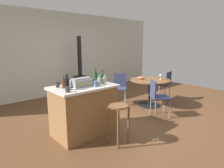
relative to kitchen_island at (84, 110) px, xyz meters
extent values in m
plane|color=brown|center=(1.36, 0.19, -0.47)|extent=(8.80, 8.80, 0.00)
cube|color=beige|center=(1.36, 3.04, 0.88)|extent=(8.00, 0.10, 2.70)
cube|color=olive|center=(0.00, 0.00, -0.02)|extent=(1.11, 0.68, 0.89)
cube|color=beige|center=(0.00, 0.00, 0.44)|extent=(1.17, 0.74, 0.04)
cylinder|color=brown|center=(0.33, -0.60, -0.14)|extent=(0.04, 0.04, 0.66)
cylinder|color=brown|center=(0.09, -0.60, -0.14)|extent=(0.04, 0.04, 0.66)
cylinder|color=brown|center=(0.09, -0.84, -0.14)|extent=(0.04, 0.04, 0.66)
cylinder|color=brown|center=(0.33, -0.84, -0.14)|extent=(0.04, 0.04, 0.66)
cylinder|color=brown|center=(0.21, -0.72, 0.21)|extent=(0.33, 0.33, 0.03)
cylinder|color=black|center=(2.29, 0.21, -0.46)|extent=(0.59, 0.59, 0.02)
cylinder|color=black|center=(2.29, 0.21, -0.12)|extent=(0.07, 0.07, 0.70)
cylinder|color=brown|center=(2.29, 0.21, 0.25)|extent=(1.07, 1.07, 0.03)
cube|color=navy|center=(1.83, -0.45, 0.00)|extent=(0.56, 0.56, 0.03)
cube|color=navy|center=(1.68, -0.34, 0.20)|extent=(0.23, 0.31, 0.40)
cylinder|color=gray|center=(1.79, -0.21, -0.24)|extent=(0.02, 0.02, 0.45)
cylinder|color=gray|center=(1.60, -0.49, -0.24)|extent=(0.02, 0.02, 0.45)
cylinder|color=gray|center=(1.87, -0.68, -0.24)|extent=(0.02, 0.02, 0.45)
cylinder|color=gray|center=(2.07, -0.40, -0.24)|extent=(0.02, 0.02, 0.45)
cube|color=navy|center=(3.09, 0.34, 0.00)|extent=(0.46, 0.46, 0.03)
cube|color=navy|center=(3.12, 0.15, 0.20)|extent=(0.36, 0.08, 0.40)
cylinder|color=gray|center=(2.95, 0.14, -0.24)|extent=(0.02, 0.02, 0.46)
cylinder|color=gray|center=(3.28, 0.20, -0.24)|extent=(0.02, 0.02, 0.46)
cylinder|color=gray|center=(3.23, 0.53, -0.24)|extent=(0.02, 0.02, 0.46)
cylinder|color=gray|center=(2.89, 0.48, -0.24)|extent=(0.02, 0.02, 0.46)
cube|color=navy|center=(1.75, 0.85, -0.01)|extent=(0.56, 0.56, 0.03)
cube|color=navy|center=(1.90, 0.97, 0.19)|extent=(0.25, 0.29, 0.40)
cylinder|color=gray|center=(1.99, 0.83, -0.24)|extent=(0.02, 0.02, 0.45)
cylinder|color=gray|center=(1.77, 1.09, -0.24)|extent=(0.02, 0.02, 0.45)
cylinder|color=gray|center=(1.51, 0.87, -0.24)|extent=(0.02, 0.02, 0.45)
cylinder|color=gray|center=(1.73, 0.61, -0.24)|extent=(0.02, 0.02, 0.45)
cylinder|color=black|center=(1.49, 2.44, -0.44)|extent=(0.37, 0.37, 0.06)
cylinder|color=black|center=(1.49, 2.44, -0.12)|extent=(0.44, 0.44, 0.58)
cube|color=#2D2826|center=(1.49, 2.22, -0.12)|extent=(0.20, 0.02, 0.20)
cylinder|color=black|center=(1.49, 2.44, 0.82)|extent=(0.13, 0.13, 1.29)
cube|color=gray|center=(-0.05, -0.01, 0.53)|extent=(0.37, 0.21, 0.13)
cube|color=gray|center=(-0.05, -0.01, 0.61)|extent=(0.35, 0.13, 0.02)
cube|color=yellow|center=(-0.14, -0.12, 0.53)|extent=(0.04, 0.01, 0.04)
cube|color=yellow|center=(0.04, -0.12, 0.53)|extent=(0.04, 0.01, 0.04)
cylinder|color=black|center=(-0.38, -0.09, 0.56)|extent=(0.08, 0.08, 0.19)
cylinder|color=black|center=(-0.38, -0.09, 0.69)|extent=(0.03, 0.03, 0.08)
cylinder|color=#194C23|center=(0.41, -0.04, 0.56)|extent=(0.08, 0.08, 0.19)
cylinder|color=#194C23|center=(0.41, -0.04, 0.69)|extent=(0.03, 0.03, 0.07)
cylinder|color=#B7B2AD|center=(0.26, -0.15, 0.53)|extent=(0.07, 0.07, 0.13)
cylinder|color=#B7B2AD|center=(0.26, -0.15, 0.62)|extent=(0.03, 0.03, 0.05)
cylinder|color=#B7B2AD|center=(0.37, -0.17, 0.53)|extent=(0.07, 0.07, 0.14)
cylinder|color=#B7B2AD|center=(0.37, -0.17, 0.63)|extent=(0.03, 0.03, 0.05)
cylinder|color=#194C23|center=(0.36, 0.11, 0.56)|extent=(0.08, 0.08, 0.20)
cylinder|color=#194C23|center=(0.36, 0.11, 0.70)|extent=(0.03, 0.03, 0.08)
cylinder|color=#603314|center=(-0.35, 0.08, 0.54)|extent=(0.08, 0.08, 0.16)
cylinder|color=#603314|center=(-0.35, 0.08, 0.65)|extent=(0.03, 0.03, 0.06)
cylinder|color=#383838|center=(0.23, -0.01, 0.52)|extent=(0.07, 0.07, 0.11)
torus|color=#383838|center=(0.28, -0.01, 0.52)|extent=(0.05, 0.01, 0.05)
cylinder|color=#383838|center=(-0.40, 0.21, 0.52)|extent=(0.07, 0.07, 0.11)
torus|color=#383838|center=(-0.35, 0.21, 0.52)|extent=(0.05, 0.01, 0.05)
cylinder|color=#383838|center=(-0.44, -0.22, 0.51)|extent=(0.08, 0.08, 0.09)
torus|color=#383838|center=(-0.39, -0.22, 0.51)|extent=(0.05, 0.01, 0.05)
cylinder|color=#4C7099|center=(0.12, -0.22, 0.52)|extent=(0.07, 0.07, 0.11)
torus|color=#4C7099|center=(0.17, -0.22, 0.52)|extent=(0.05, 0.01, 0.05)
cylinder|color=silver|center=(2.50, 0.02, 0.27)|extent=(0.06, 0.06, 0.00)
cylinder|color=silver|center=(2.50, 0.02, 0.31)|extent=(0.01, 0.01, 0.08)
ellipsoid|color=silver|center=(2.50, 0.02, 0.38)|extent=(0.07, 0.07, 0.06)
ellipsoid|color=#DB6651|center=(2.17, 0.43, 0.30)|extent=(0.18, 0.18, 0.07)
camera|label=1|loc=(-1.91, -2.92, 1.23)|focal=30.86mm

